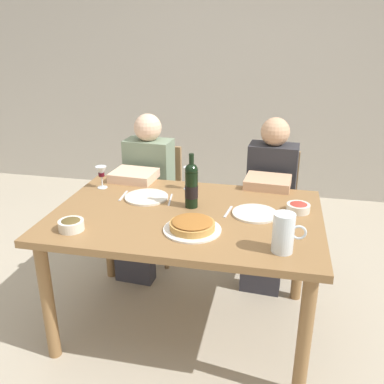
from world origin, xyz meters
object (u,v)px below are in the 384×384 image
olive_bowl (71,224)px  chair_left (156,194)px  wine_glass_left_diner (101,173)px  dinner_plate_right_setting (147,197)px  chair_right (271,201)px  dinner_plate_left_setting (255,213)px  diner_right (269,198)px  salad_bowl (298,207)px  water_pitcher (283,235)px  wine_glass_right_diner (189,174)px  wine_bottle (191,185)px  baked_tart (192,226)px  diner_left (144,191)px  dining_table (186,228)px

olive_bowl → chair_left: 1.23m
wine_glass_left_diner → dinner_plate_right_setting: 0.37m
chair_right → olive_bowl: bearing=56.0°
dinner_plate_left_setting → chair_left: (-0.82, 0.80, -0.27)m
dinner_plate_left_setting → diner_right: 0.65m
salad_bowl → olive_bowl: (-1.14, -0.48, 0.00)m
water_pitcher → dinner_plate_right_setting: bearing=149.0°
water_pitcher → wine_glass_right_diner: bearing=130.8°
water_pitcher → salad_bowl: water_pitcher is taller
olive_bowl → salad_bowl: bearing=22.7°
wine_bottle → chair_right: wine_bottle is taller
water_pitcher → wine_glass_left_diner: water_pitcher is taller
wine_glass_left_diner → wine_glass_right_diner: bearing=9.8°
water_pitcher → dinner_plate_right_setting: water_pitcher is taller
baked_tart → diner_left: bearing=122.9°
baked_tart → olive_bowl: bearing=-168.5°
olive_bowl → chair_left: (0.09, 1.19, -0.30)m
wine_glass_right_diner → chair_left: size_ratio=0.17×
salad_bowl → dinner_plate_right_setting: bearing=179.1°
diner_right → wine_glass_right_diner: bearing=36.3°
chair_left → wine_glass_left_diner: bearing=77.6°
salad_bowl → olive_bowl: 1.24m
dining_table → water_pitcher: water_pitcher is taller
wine_bottle → wine_glass_left_diner: wine_bottle is taller
dinner_plate_left_setting → diner_left: size_ratio=0.22×
water_pitcher → baked_tart: water_pitcher is taller
chair_right → diner_right: 0.26m
chair_left → diner_left: diner_left is taller
dining_table → dinner_plate_right_setting: bearing=150.3°
chair_right → baked_tart: bearing=75.8°
dinner_plate_right_setting → diner_right: (0.73, 0.52, -0.15)m
dinner_plate_right_setting → dining_table: bearing=-29.7°
dining_table → baked_tart: bearing=-68.9°
dinner_plate_left_setting → diner_right: bearing=84.4°
dinner_plate_right_setting → salad_bowl: bearing=-0.9°
dining_table → wine_bottle: wine_bottle is taller
dining_table → chair_right: size_ratio=1.72×
diner_right → dinner_plate_left_setting: bearing=88.7°
olive_bowl → wine_glass_left_diner: 0.61m
wine_glass_left_diner → dinner_plate_left_setting: wine_glass_left_diner is taller
baked_tart → salad_bowl: 0.64m
baked_tart → olive_bowl: olive_bowl is taller
water_pitcher → salad_bowl: size_ratio=1.45×
wine_glass_right_diner → dinner_plate_left_setting: wine_glass_right_diner is taller
water_pitcher → diner_right: bearing=95.2°
water_pitcher → chair_right: bearing=93.5°
wine_glass_left_diner → chair_left: wine_glass_left_diner is taller
dining_table → wine_bottle: size_ratio=4.69×
salad_bowl → dinner_plate_left_setting: bearing=-159.0°
wine_glass_right_diner → chair_right: (0.52, 0.55, -0.37)m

